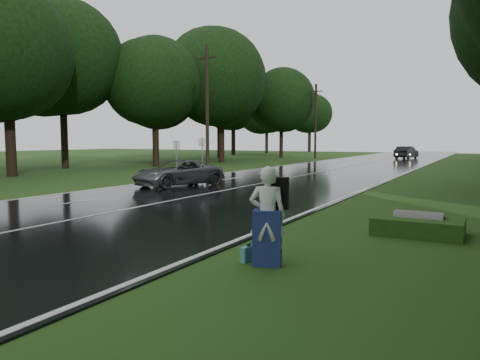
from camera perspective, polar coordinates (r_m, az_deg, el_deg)
name	(u,v)px	position (r m, az deg, el deg)	size (l,w,h in m)	color
ground	(97,216)	(15.28, -17.85, -4.41)	(160.00, 160.00, 0.00)	#234414
road	(311,174)	(32.29, 9.05, 0.76)	(12.00, 140.00, 0.04)	black
lane_center	(311,174)	(32.29, 9.05, 0.81)	(0.12, 140.00, 0.01)	silver
grey_car	(177,173)	(23.74, -8.01, 0.89)	(2.25, 4.88, 1.36)	#515456
far_car	(406,152)	(61.00, 20.55, 3.32)	(1.67, 4.80, 1.58)	black
hitchhiker	(268,220)	(8.80, 3.63, -5.08)	(0.83, 0.79, 1.97)	silver
suitcase	(249,253)	(9.23, 1.15, -9.40)	(0.13, 0.45, 0.32)	teal
culvert	(418,234)	(12.73, 21.85, -6.43)	(0.61, 0.61, 1.22)	slate
utility_pole_mid	(208,171)	(35.67, -4.17, 1.20)	(1.80, 0.28, 9.85)	black
utility_pole_far	(315,159)	(58.43, 9.59, 2.69)	(1.80, 0.28, 9.59)	black
road_sign_a	(177,177)	(30.25, -8.10, 0.44)	(0.58, 0.10, 2.41)	white
road_sign_b	(203,174)	(32.75, -4.83, 0.83)	(0.62, 0.10, 2.60)	white
tree_left_c	(12,176)	(33.88, -27.17, 0.42)	(9.38, 9.38, 14.66)	black
tree_left_d	(156,166)	(42.00, -10.70, 1.72)	(8.99, 8.99, 14.04)	black
tree_left_e	(221,162)	(49.07, -2.39, 2.30)	(9.92, 9.92, 15.50)	black
tree_left_f	(281,157)	(62.25, 5.28, 2.89)	(8.75, 8.75, 13.68)	black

